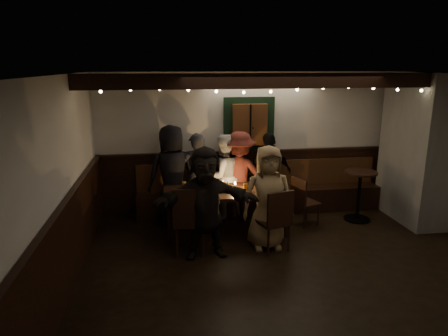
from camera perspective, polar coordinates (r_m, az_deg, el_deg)
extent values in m
cube|color=black|center=(5.75, 10.58, -13.95)|extent=(6.00, 5.00, 0.01)
cube|color=black|center=(5.07, 11.96, 12.98)|extent=(6.00, 5.00, 0.01)
cube|color=silver|center=(7.61, 4.92, 3.73)|extent=(6.00, 0.01, 2.60)
cube|color=silver|center=(5.12, -22.37, -2.64)|extent=(0.01, 5.00, 2.60)
cube|color=black|center=(7.75, 4.86, -1.76)|extent=(6.00, 0.05, 1.10)
cube|color=black|center=(5.37, -21.28, -10.31)|extent=(0.05, 5.00, 1.10)
cube|color=slate|center=(7.78, 26.11, 2.55)|extent=(0.70, 1.40, 2.60)
cube|color=black|center=(7.62, 5.24, -4.63)|extent=(4.60, 0.45, 0.45)
cube|color=#573015|center=(7.65, 4.99, -0.82)|extent=(4.60, 0.06, 0.50)
cube|color=black|center=(7.44, 3.59, 6.25)|extent=(0.95, 0.04, 1.00)
cube|color=#573015|center=(7.38, 3.69, 6.19)|extent=(0.64, 0.12, 0.76)
cube|color=black|center=(6.03, 8.55, 12.22)|extent=(6.00, 0.16, 0.22)
sphere|color=#FFE599|center=(5.81, -17.21, 10.39)|extent=(0.04, 0.04, 0.04)
sphere|color=#FFE599|center=(5.77, -13.23, 10.85)|extent=(0.04, 0.04, 0.04)
sphere|color=#FFE599|center=(5.75, -9.19, 11.09)|extent=(0.04, 0.04, 0.04)
sphere|color=#FFE599|center=(5.76, -5.13, 11.06)|extent=(0.04, 0.04, 0.04)
sphere|color=#FFE599|center=(5.80, -1.11, 10.88)|extent=(0.04, 0.04, 0.04)
sphere|color=#FFE599|center=(5.87, 2.84, 10.75)|extent=(0.04, 0.04, 0.04)
sphere|color=#FFE599|center=(5.96, 6.68, 10.78)|extent=(0.04, 0.04, 0.04)
sphere|color=#FFE599|center=(6.07, 10.40, 10.94)|extent=(0.04, 0.04, 0.04)
sphere|color=#FFE599|center=(6.21, 13.97, 11.04)|extent=(0.04, 0.04, 0.04)
sphere|color=#FFE599|center=(6.37, 17.36, 10.94)|extent=(0.04, 0.04, 0.04)
sphere|color=#FFE599|center=(6.56, 20.55, 10.62)|extent=(0.04, 0.04, 0.04)
sphere|color=#FFE599|center=(6.76, 23.55, 10.21)|extent=(0.04, 0.04, 0.04)
sphere|color=#FFE599|center=(6.98, 26.37, 9.88)|extent=(0.04, 0.04, 0.04)
sphere|color=#FFE599|center=(7.21, 29.02, 9.73)|extent=(0.04, 0.04, 0.04)
cube|color=black|center=(6.55, 0.26, -3.46)|extent=(2.02, 0.87, 0.06)
cylinder|color=black|center=(6.27, -7.77, -7.95)|extent=(0.07, 0.07, 0.66)
cylinder|color=black|center=(6.94, -7.88, -5.72)|extent=(0.07, 0.07, 0.66)
cylinder|color=black|center=(6.55, 8.90, -7.00)|extent=(0.07, 0.07, 0.66)
cylinder|color=black|center=(7.19, 7.21, -4.96)|extent=(0.07, 0.07, 0.66)
cylinder|color=#BF7226|center=(6.59, -5.70, -2.56)|extent=(0.07, 0.07, 0.13)
cylinder|color=#BF7226|center=(6.36, -2.45, -3.14)|extent=(0.07, 0.07, 0.13)
cylinder|color=silver|center=(6.66, -0.36, -2.31)|extent=(0.07, 0.07, 0.13)
cylinder|color=#BF7226|center=(6.47, 3.09, -2.82)|extent=(0.07, 0.07, 0.13)
cylinder|color=silver|center=(6.79, 4.00, -2.00)|extent=(0.07, 0.07, 0.13)
cylinder|color=#BF7226|center=(6.49, 7.08, -2.85)|extent=(0.07, 0.07, 0.13)
cylinder|color=white|center=(6.21, -4.55, -4.18)|extent=(0.25, 0.25, 0.01)
cube|color=#B2B2B7|center=(6.49, 0.33, -3.14)|extent=(0.15, 0.10, 0.05)
cylinder|color=#990C0C|center=(6.47, 0.07, -2.71)|extent=(0.03, 0.03, 0.15)
cylinder|color=gold|center=(6.48, 0.58, -2.69)|extent=(0.03, 0.03, 0.15)
cylinder|color=silver|center=(6.60, 1.60, -2.71)|extent=(0.05, 0.05, 0.08)
sphere|color=#FFB24C|center=(6.59, 1.60, -2.23)|extent=(0.03, 0.03, 0.03)
cube|color=black|center=(5.95, -4.86, -7.60)|extent=(0.52, 0.52, 0.04)
cube|color=black|center=(5.64, -5.02, -5.68)|extent=(0.47, 0.10, 0.54)
cylinder|color=black|center=(6.21, -2.96, -9.09)|extent=(0.04, 0.04, 0.46)
cylinder|color=black|center=(5.87, -3.01, -10.57)|extent=(0.04, 0.04, 0.46)
cylinder|color=black|center=(6.23, -6.50, -9.09)|extent=(0.04, 0.04, 0.46)
cylinder|color=black|center=(5.89, -6.77, -10.57)|extent=(0.04, 0.04, 0.46)
cube|color=black|center=(6.06, 6.95, -7.59)|extent=(0.55, 0.55, 0.04)
cube|color=black|center=(5.81, 8.09, -5.76)|extent=(0.43, 0.17, 0.50)
cylinder|color=black|center=(6.37, 7.38, -8.73)|extent=(0.04, 0.04, 0.43)
cylinder|color=black|center=(6.11, 9.21, -9.87)|extent=(0.04, 0.04, 0.43)
cylinder|color=black|center=(6.20, 4.60, -9.34)|extent=(0.04, 0.04, 0.43)
cylinder|color=black|center=(5.92, 6.36, -10.55)|extent=(0.04, 0.04, 0.43)
cube|color=black|center=(7.10, 11.63, -4.90)|extent=(0.49, 0.49, 0.04)
cube|color=black|center=(6.92, 10.63, -3.29)|extent=(0.17, 0.37, 0.44)
cylinder|color=black|center=(7.16, 13.30, -6.58)|extent=(0.03, 0.03, 0.37)
cylinder|color=black|center=(6.96, 11.38, -7.07)|extent=(0.03, 0.03, 0.37)
cylinder|color=black|center=(7.37, 11.70, -5.86)|extent=(0.03, 0.03, 0.37)
cylinder|color=black|center=(7.18, 9.79, -6.31)|extent=(0.03, 0.03, 0.37)
cylinder|color=black|center=(7.67, 18.44, -6.91)|extent=(0.46, 0.46, 0.03)
cylinder|color=black|center=(7.53, 18.70, -3.85)|extent=(0.06, 0.06, 0.89)
cylinder|color=black|center=(7.40, 18.97, -0.59)|extent=(0.57, 0.57, 0.04)
imported|color=black|center=(7.04, -7.41, -0.85)|extent=(0.95, 0.73, 1.73)
imported|color=#2E2E37|center=(7.18, -3.92, -1.14)|extent=(0.60, 0.41, 1.56)
imported|color=silver|center=(7.20, -0.11, -1.20)|extent=(0.89, 0.79, 1.53)
imported|color=#59211B|center=(7.23, 2.21, -0.96)|extent=(1.11, 0.78, 1.57)
imported|color=black|center=(7.40, 6.46, -0.84)|extent=(0.96, 0.56, 1.53)
imported|color=black|center=(5.71, -2.69, -4.97)|extent=(1.51, 0.51, 1.62)
imported|color=#9F7F53|center=(6.02, 6.26, -4.21)|extent=(0.78, 0.52, 1.58)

